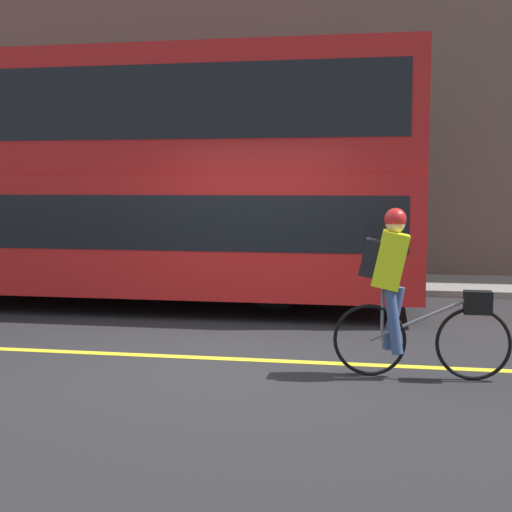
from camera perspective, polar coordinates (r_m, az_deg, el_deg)
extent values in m
plane|color=#232326|center=(7.83, -2.98, -8.18)|extent=(80.00, 80.00, 0.00)
cube|color=yellow|center=(7.82, -3.00, -8.17)|extent=(50.00, 0.14, 0.01)
cube|color=gray|center=(13.54, 2.67, -2.03)|extent=(60.00, 2.27, 0.11)
cube|color=brown|center=(14.95, 3.42, 16.45)|extent=(60.00, 0.30, 9.33)
cylinder|color=black|center=(10.81, 1.57, -1.66)|extent=(0.99, 0.30, 0.99)
cube|color=#B21919|center=(11.79, -15.57, 1.99)|extent=(11.33, 2.54, 1.72)
cube|color=black|center=(11.78, -15.59, 2.99)|extent=(10.88, 2.56, 0.76)
cube|color=#B21919|center=(11.81, -15.80, 10.50)|extent=(11.33, 2.44, 1.78)
cube|color=black|center=(11.82, -15.81, 10.93)|extent=(10.88, 2.46, 1.00)
torus|color=black|center=(7.20, 16.99, -6.74)|extent=(0.72, 0.04, 0.72)
torus|color=black|center=(7.15, 9.08, -6.65)|extent=(0.72, 0.04, 0.72)
cylinder|color=slate|center=(7.11, 13.09, -4.91)|extent=(1.00, 0.03, 0.49)
cylinder|color=slate|center=(7.09, 10.07, -4.59)|extent=(0.03, 0.03, 0.53)
cube|color=black|center=(7.13, 17.33, -3.57)|extent=(0.26, 0.16, 0.22)
cube|color=#D8EA19|center=(7.02, 10.70, -0.31)|extent=(0.37, 0.32, 0.58)
cube|color=black|center=(7.02, 9.07, -0.12)|extent=(0.21, 0.26, 0.38)
cylinder|color=#384C7A|center=(7.19, 10.93, -4.90)|extent=(0.22, 0.11, 0.64)
cylinder|color=#384C7A|center=(7.02, 10.95, -5.17)|extent=(0.20, 0.11, 0.64)
sphere|color=tan|center=(6.99, 11.08, 2.58)|extent=(0.19, 0.19, 0.19)
sphere|color=red|center=(6.99, 11.09, 2.93)|extent=(0.21, 0.21, 0.21)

